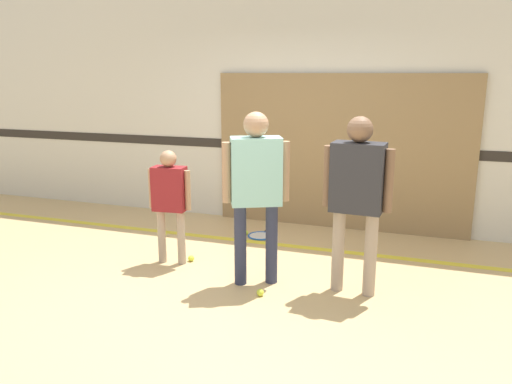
{
  "coord_description": "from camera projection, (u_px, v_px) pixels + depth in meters",
  "views": [
    {
      "loc": [
        1.46,
        -4.06,
        1.96
      ],
      "look_at": [
        0.04,
        0.15,
        0.89
      ],
      "focal_mm": 35.0,
      "sensor_mm": 36.0,
      "label": 1
    }
  ],
  "objects": [
    {
      "name": "ground_plane",
      "position": [
        247.0,
        288.0,
        4.66
      ],
      "size": [
        16.0,
        16.0,
        0.0
      ],
      "primitive_type": "plane",
      "color": "tan"
    },
    {
      "name": "person_student_right",
      "position": [
        357.0,
        187.0,
        4.34
      ],
      "size": [
        0.61,
        0.28,
        1.6
      ],
      "rotation": [
        0.0,
        0.0,
        -3.21
      ],
      "color": "tan",
      "rests_on": "ground_plane"
    },
    {
      "name": "tennis_ball_near_instructor",
      "position": [
        260.0,
        293.0,
        4.48
      ],
      "size": [
        0.07,
        0.07,
        0.07
      ],
      "primitive_type": "sphere",
      "color": "#CCE038",
      "rests_on": "ground_plane"
    },
    {
      "name": "racket_spare_on_floor",
      "position": [
        261.0,
        235.0,
        6.13
      ],
      "size": [
        0.32,
        0.53,
        0.03
      ],
      "rotation": [
        0.0,
        0.0,
        1.55
      ],
      "color": "blue",
      "rests_on": "ground_plane"
    },
    {
      "name": "tennis_ball_stray_right",
      "position": [
        164.0,
        234.0,
        6.11
      ],
      "size": [
        0.07,
        0.07,
        0.07
      ],
      "primitive_type": "sphere",
      "color": "#CCE038",
      "rests_on": "ground_plane"
    },
    {
      "name": "tennis_ball_by_spare_racket",
      "position": [
        246.0,
        233.0,
        6.16
      ],
      "size": [
        0.07,
        0.07,
        0.07
      ],
      "primitive_type": "sphere",
      "color": "#CCE038",
      "rests_on": "ground_plane"
    },
    {
      "name": "tennis_ball_stray_left",
      "position": [
        191.0,
        258.0,
        5.31
      ],
      "size": [
        0.07,
        0.07,
        0.07
      ],
      "primitive_type": "sphere",
      "color": "#CCE038",
      "rests_on": "ground_plane"
    },
    {
      "name": "person_student_left",
      "position": [
        170.0,
        195.0,
        5.11
      ],
      "size": [
        0.45,
        0.22,
        1.2
      ],
      "rotation": [
        0.0,
        0.0,
        0.1
      ],
      "color": "tan",
      "rests_on": "ground_plane"
    },
    {
      "name": "wall_back",
      "position": [
        305.0,
        102.0,
        6.31
      ],
      "size": [
        16.0,
        0.07,
        3.2
      ],
      "color": "silver",
      "rests_on": "ground_plane"
    },
    {
      "name": "floor_stripe",
      "position": [
        283.0,
        245.0,
        5.81
      ],
      "size": [
        14.4,
        0.1,
        0.01
      ],
      "color": "yellow",
      "rests_on": "ground_plane"
    },
    {
      "name": "person_instructor",
      "position": [
        256.0,
        180.0,
        4.54
      ],
      "size": [
        0.57,
        0.42,
        1.62
      ],
      "rotation": [
        0.0,
        0.0,
        0.44
      ],
      "color": "#2D334C",
      "rests_on": "ground_plane"
    },
    {
      "name": "wall_panel",
      "position": [
        340.0,
        153.0,
        6.25
      ],
      "size": [
        3.2,
        0.05,
        1.95
      ],
      "color": "#93754C",
      "rests_on": "ground_plane"
    }
  ]
}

